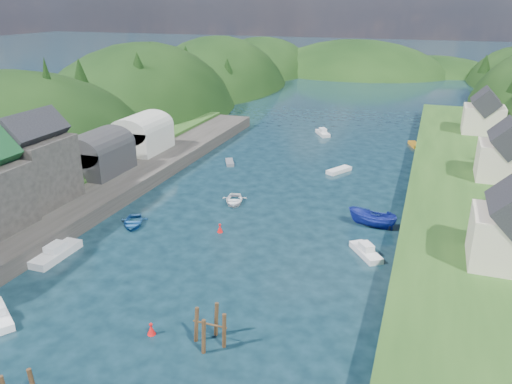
% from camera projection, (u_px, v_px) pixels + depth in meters
% --- Properties ---
extents(ground, '(600.00, 600.00, 0.00)m').
position_uv_depth(ground, '(301.00, 169.00, 80.62)').
color(ground, black).
rests_on(ground, ground).
extents(hillside_left, '(44.00, 245.56, 52.00)m').
position_uv_depth(hillside_left, '(144.00, 150.00, 119.47)').
color(hillside_left, black).
rests_on(hillside_left, ground).
extents(far_hills, '(103.00, 68.00, 44.00)m').
position_uv_depth(far_hills, '(384.00, 100.00, 193.26)').
color(far_hills, black).
rests_on(far_hills, ground).
extents(hill_trees, '(90.00, 147.97, 12.10)m').
position_uv_depth(hill_trees, '(329.00, 86.00, 90.15)').
color(hill_trees, black).
rests_on(hill_trees, ground).
extents(quay_left, '(12.00, 110.00, 2.00)m').
position_uv_depth(quay_left, '(51.00, 213.00, 61.31)').
color(quay_left, '#2D2B28').
rests_on(quay_left, ground).
extents(terrace_left_grass, '(12.00, 110.00, 2.50)m').
position_uv_depth(terrace_left_grass, '(6.00, 204.00, 63.39)').
color(terrace_left_grass, '#234719').
rests_on(terrace_left_grass, ground).
extents(boat_sheds, '(7.00, 21.00, 7.50)m').
position_uv_depth(boat_sheds, '(121.00, 140.00, 77.11)').
color(boat_sheds, '#2D2D30').
rests_on(boat_sheds, quay_left).
extents(terrace_right, '(16.00, 120.00, 2.40)m').
position_uv_depth(terrace_right, '(472.00, 204.00, 63.64)').
color(terrace_right, '#234719').
rests_on(terrace_right, ground).
extents(right_bank_cottages, '(9.00, 59.24, 8.41)m').
position_uv_depth(right_bank_cottages, '(497.00, 154.00, 68.37)').
color(right_bank_cottages, beige).
rests_on(right_bank_cottages, terrace_right).
extents(piling_cluster_far, '(2.87, 2.71, 3.64)m').
position_uv_depth(piling_cluster_far, '(210.00, 330.00, 39.19)').
color(piling_cluster_far, '#382314').
rests_on(piling_cluster_far, ground).
extents(channel_buoy_near, '(0.70, 0.70, 1.10)m').
position_uv_depth(channel_buoy_near, '(151.00, 329.00, 40.56)').
color(channel_buoy_near, red).
rests_on(channel_buoy_near, ground).
extents(channel_buoy_far, '(0.70, 0.70, 1.10)m').
position_uv_depth(channel_buoy_far, '(220.00, 228.00, 58.50)').
color(channel_buoy_far, red).
rests_on(channel_buoy_far, ground).
extents(moored_boats, '(35.90, 84.74, 2.26)m').
position_uv_depth(moored_boats, '(211.00, 244.00, 54.49)').
color(moored_boats, navy).
rests_on(moored_boats, ground).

